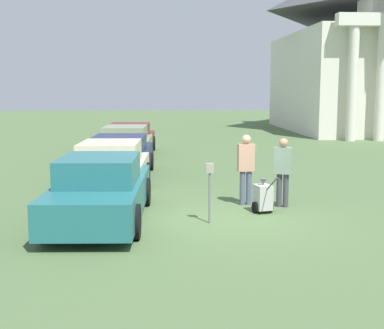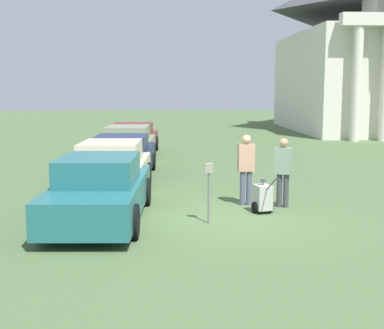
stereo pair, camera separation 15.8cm
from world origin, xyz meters
The scene contains 11 objects.
ground_plane centered at (0.00, 0.00, 0.00)m, with size 120.00×120.00×0.00m, color #4C663D.
parked_car_teal centered at (-2.83, 0.08, 0.70)m, with size 2.20×5.13×1.50m.
parked_car_cream centered at (-2.83, 2.75, 0.72)m, with size 2.08×4.87×1.56m.
parked_car_navy centered at (-2.82, 6.21, 0.67)m, with size 2.22×4.72×1.43m.
parked_car_sage centered at (-2.83, 9.13, 0.71)m, with size 2.13×5.07×1.53m.
parked_car_maroon centered at (-2.83, 12.23, 0.67)m, with size 2.25×5.29×1.43m.
parking_meter centered at (-0.37, -0.29, 0.95)m, with size 0.18×0.09×1.36m.
person_worker centered at (0.74, 1.56, 1.05)m, with size 0.43×0.24×1.83m.
person_supervisor centered at (1.64, 1.26, 1.01)m, with size 0.47×0.36×1.77m.
equipment_cart centered at (1.02, 0.65, 0.39)m, with size 0.52×1.00×1.00m.
church centered at (11.89, 25.00, 6.24)m, with size 8.47×15.16×24.05m.
Camera 2 is at (-1.32, -11.96, 3.02)m, focal length 50.00 mm.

